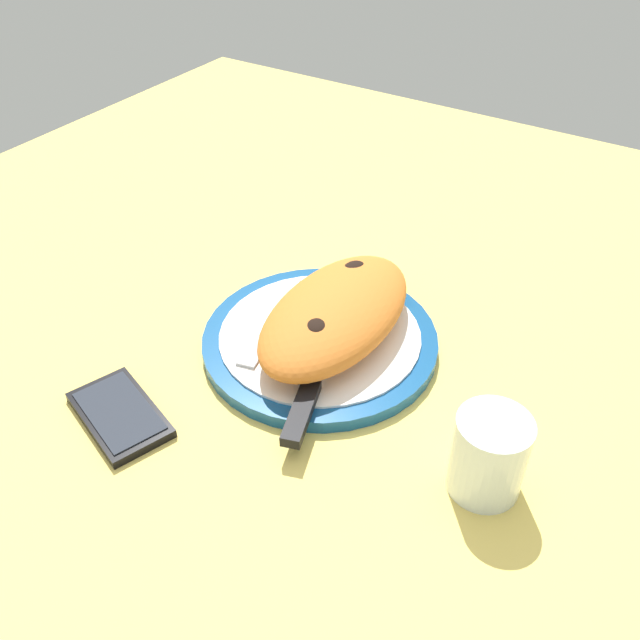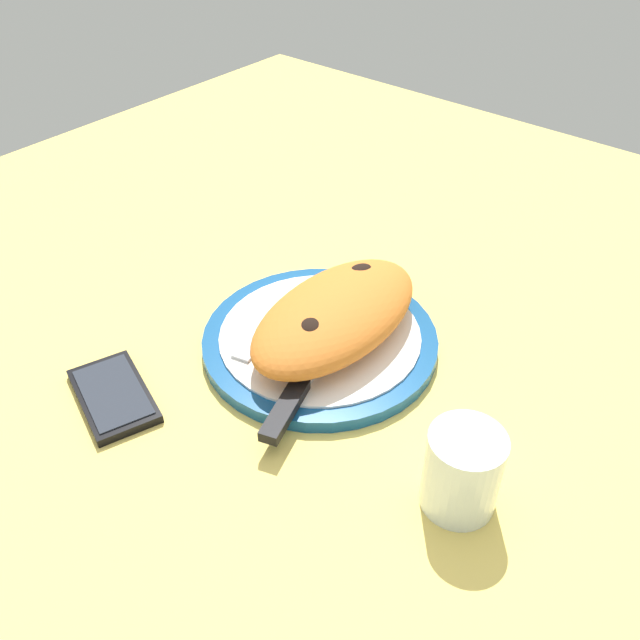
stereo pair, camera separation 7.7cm
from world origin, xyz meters
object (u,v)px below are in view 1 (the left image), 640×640
(calzone, at_px, (336,313))
(smartphone, at_px, (120,414))
(fork, at_px, (268,328))
(water_glass, at_px, (488,459))
(knife, at_px, (310,391))
(plate, at_px, (320,340))

(calzone, xyz_separation_m, smartphone, (0.22, -0.13, -0.04))
(fork, bearing_deg, water_glass, 78.32)
(knife, bearing_deg, smartphone, -52.75)
(plate, relative_size, calzone, 1.10)
(smartphone, xyz_separation_m, water_glass, (-0.12, 0.35, 0.03))
(knife, relative_size, water_glass, 2.53)
(calzone, relative_size, water_glass, 2.94)
(smartphone, bearing_deg, calzone, 149.63)
(plate, bearing_deg, water_glass, 69.95)
(water_glass, bearing_deg, fork, -101.68)
(smartphone, relative_size, water_glass, 1.59)
(plate, height_order, fork, fork)
(knife, bearing_deg, water_glass, 90.80)
(plate, distance_m, knife, 0.10)
(fork, bearing_deg, plate, 115.21)
(plate, xyz_separation_m, fork, (0.03, -0.05, 0.01))
(plate, relative_size, smartphone, 2.03)
(plate, relative_size, knife, 1.27)
(calzone, height_order, knife, calzone)
(water_glass, bearing_deg, plate, -110.05)
(smartphone, bearing_deg, water_glass, 109.30)
(plate, bearing_deg, fork, -64.79)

